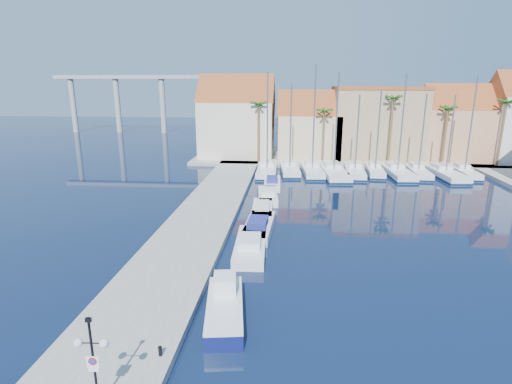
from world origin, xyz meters
TOP-DOWN VIEW (x-y plane):
  - ground at (0.00, 0.00)m, footprint 260.00×260.00m
  - quay_west at (-9.00, 13.50)m, footprint 6.00×77.00m
  - shore_north at (10.00, 48.00)m, footprint 54.00×16.00m
  - lamp_post at (-8.01, -7.94)m, footprint 1.32×0.40m
  - bollard at (-6.60, -4.83)m, footprint 0.18×0.18m
  - fishing_boat at (-4.31, -0.74)m, footprint 2.70×5.97m
  - motorboat_west_0 at (-3.81, 8.26)m, footprint 2.54×7.18m
  - motorboat_west_1 at (-3.53, 12.44)m, footprint 2.58×7.13m
  - motorboat_west_2 at (-3.56, 17.27)m, footprint 2.19×6.09m
  - motorboat_west_3 at (-3.36, 22.46)m, footprint 2.60×6.44m
  - motorboat_west_4 at (-3.14, 28.21)m, footprint 2.19×6.07m
  - sailboat_0 at (-4.22, 35.81)m, footprint 2.79×10.21m
  - sailboat_1 at (-1.06, 36.72)m, footprint 3.23×9.43m
  - sailboat_2 at (2.11, 36.29)m, footprint 3.33×10.06m
  - sailboat_3 at (5.04, 35.58)m, footprint 4.04×11.76m
  - sailboat_4 at (8.12, 36.20)m, footprint 3.14×9.58m
  - sailboat_5 at (10.99, 36.65)m, footprint 2.78×8.23m
  - sailboat_6 at (13.87, 36.25)m, footprint 3.25×10.68m
  - sailboat_7 at (16.81, 36.38)m, footprint 2.64×8.59m
  - sailboat_8 at (20.17, 35.85)m, footprint 3.54×10.67m
  - sailboat_9 at (23.11, 36.78)m, footprint 2.28×8.19m
  - building_0 at (-10.00, 47.00)m, footprint 12.30×9.00m
  - building_1 at (2.00, 47.00)m, footprint 10.30×8.00m
  - building_2 at (13.00, 48.00)m, footprint 14.20×10.20m
  - building_3 at (25.00, 47.00)m, footprint 10.30×8.00m
  - palm_0 at (-6.00, 42.00)m, footprint 2.60×2.60m
  - palm_1 at (4.00, 42.00)m, footprint 2.60×2.60m
  - palm_2 at (14.00, 42.00)m, footprint 2.60×2.60m
  - palm_3 at (22.00, 42.00)m, footprint 2.60×2.60m
  - palm_4 at (30.00, 42.00)m, footprint 2.60×2.60m
  - viaduct at (-39.07, 82.00)m, footprint 48.00×2.20m

SIDE VIEW (x-z plane):
  - ground at x=0.00m, z-range 0.00..0.00m
  - quay_west at x=-9.00m, z-range 0.00..0.50m
  - shore_north at x=10.00m, z-range 0.00..0.50m
  - motorboat_west_0 at x=-3.81m, z-range -0.19..1.21m
  - motorboat_west_1 at x=-3.53m, z-range -0.19..1.21m
  - motorboat_west_2 at x=-3.56m, z-range -0.19..1.21m
  - motorboat_west_3 at x=-3.36m, z-range -0.19..1.21m
  - motorboat_west_4 at x=-3.14m, z-range -0.19..1.21m
  - sailboat_8 at x=20.17m, z-range -4.97..6.09m
  - sailboat_4 at x=8.12m, z-range -4.95..6.10m
  - sailboat_3 at x=5.04m, z-range -6.38..7.54m
  - sailboat_6 at x=13.87m, z-range -6.27..7.45m
  - sailboat_7 at x=16.81m, z-range -4.99..6.18m
  - sailboat_1 at x=-1.06m, z-range -5.63..6.83m
  - sailboat_0 at x=-4.22m, z-range -6.36..7.56m
  - sailboat_5 at x=10.99m, z-range -5.24..6.46m
  - sailboat_2 at x=2.11m, z-range -6.85..8.09m
  - sailboat_9 at x=23.11m, z-range -6.03..7.31m
  - fishing_boat at x=-4.31m, z-range -0.34..1.68m
  - bollard at x=-6.60m, z-range 0.50..0.95m
  - lamp_post at x=-8.01m, z-range 1.11..4.98m
  - building_1 at x=2.00m, z-range -0.20..10.80m
  - building_3 at x=25.00m, z-range -0.14..11.86m
  - building_2 at x=13.00m, z-range 0.51..12.01m
  - building_0 at x=-10.00m, z-range -0.23..13.27m
  - palm_1 at x=4.00m, z-range 3.56..12.71m
  - palm_3 at x=22.00m, z-range 3.78..13.43m
  - palm_0 at x=-6.00m, z-range 4.00..14.15m
  - palm_4 at x=30.00m, z-range 4.22..14.87m
  - palm_2 at x=14.00m, z-range 4.44..15.59m
  - viaduct at x=-39.07m, z-range 3.02..17.47m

